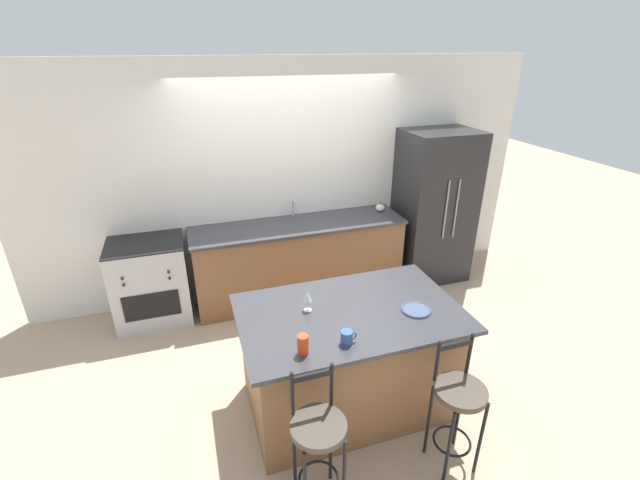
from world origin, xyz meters
TOP-DOWN VIEW (x-y plane):
  - ground_plane at (0.00, 0.00)m, footprint 18.00×18.00m
  - wall_back at (0.00, 0.70)m, footprint 6.00×0.07m
  - back_counter at (0.00, 0.38)m, footprint 2.45×0.68m
  - sink_faucet at (0.00, 0.58)m, footprint 0.02×0.13m
  - kitchen_island at (-0.09, -1.45)m, footprint 1.72×1.07m
  - refrigerator at (1.74, 0.34)m, footprint 0.86×0.72m
  - oven_range at (-1.66, 0.38)m, footprint 0.77×0.63m
  - bar_stool_near at (-0.59, -2.19)m, footprint 0.35×0.35m
  - bar_stool_far at (0.41, -2.21)m, footprint 0.35×0.35m
  - dinner_plate at (0.40, -1.59)m, footprint 0.23×0.23m
  - wine_glass at (-0.39, -1.33)m, footprint 0.06×0.06m
  - coffee_mug at (-0.25, -1.79)m, footprint 0.12×0.08m
  - tumbler_cup at (-0.57, -1.80)m, footprint 0.07×0.07m
  - pumpkin_decoration at (1.06, 0.44)m, footprint 0.11×0.11m

SIDE VIEW (x-z plane):
  - ground_plane at x=0.00m, z-range 0.00..0.00m
  - oven_range at x=-1.66m, z-range 0.00..0.93m
  - kitchen_island at x=-0.09m, z-range 0.00..0.93m
  - back_counter at x=0.00m, z-range 0.00..0.94m
  - bar_stool_near at x=-0.59m, z-range 0.05..1.08m
  - bar_stool_far at x=0.41m, z-range 0.05..1.08m
  - dinner_plate at x=0.40m, z-range 0.93..0.94m
  - refrigerator at x=1.74m, z-range 0.00..1.89m
  - coffee_mug at x=-0.25m, z-range 0.93..1.02m
  - pumpkin_decoration at x=1.06m, z-range 0.92..1.03m
  - tumbler_cup at x=-0.57m, z-range 0.93..1.07m
  - wine_glass at x=-0.39m, z-range 0.96..1.14m
  - sink_faucet at x=0.00m, z-range 0.96..1.18m
  - wall_back at x=0.00m, z-range 0.00..2.70m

